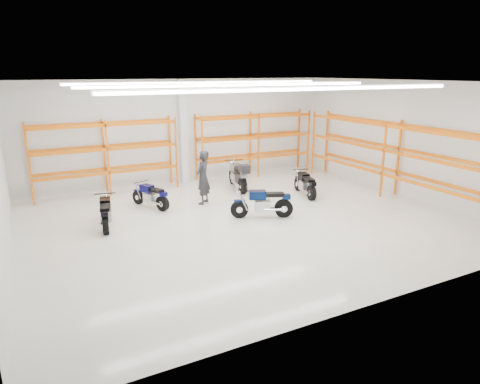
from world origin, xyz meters
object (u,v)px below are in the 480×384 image
motorcycle_back_b (151,197)px  motorcycle_back_c (239,176)px  motorcycle_main (265,204)px  structural_column (183,132)px  motorcycle_back_d (305,185)px  motorcycle_back_a (106,214)px  standing_man (203,177)px

motorcycle_back_b → motorcycle_back_c: 4.01m
motorcycle_main → structural_column: structural_column is taller
motorcycle_back_c → motorcycle_back_d: bearing=-45.9°
motorcycle_back_d → motorcycle_back_a: bearing=-179.8°
motorcycle_back_c → structural_column: size_ratio=0.54×
motorcycle_back_a → motorcycle_back_d: (7.75, 0.03, -0.00)m
motorcycle_main → motorcycle_back_b: bearing=138.0°
motorcycle_back_d → motorcycle_back_c: bearing=134.1°
motorcycle_main → standing_man: standing_man is taller
motorcycle_back_a → standing_man: (3.75, 0.96, 0.55)m
motorcycle_back_a → standing_man: bearing=14.4°
motorcycle_back_a → motorcycle_main: bearing=-16.7°
motorcycle_back_a → standing_man: 3.91m
motorcycle_back_b → structural_column: structural_column is taller
motorcycle_main → standing_man: (-1.22, 2.46, 0.52)m
motorcycle_back_d → structural_column: bearing=128.8°
structural_column → motorcycle_back_d: bearing=-51.2°
motorcycle_back_a → motorcycle_back_b: bearing=35.3°
motorcycle_main → motorcycle_back_c: 3.64m
motorcycle_back_c → standing_man: (-2.05, -1.09, 0.41)m
motorcycle_main → motorcycle_back_c: bearing=77.0°
motorcycle_back_a → motorcycle_back_d: 7.75m
standing_man → motorcycle_back_c: bearing=164.9°
motorcycle_back_b → standing_man: size_ratio=0.86×
motorcycle_main → motorcycle_back_c: (0.82, 3.55, 0.11)m
motorcycle_main → motorcycle_back_c: size_ratio=0.83×
structural_column → motorcycle_back_a: bearing=-134.1°
motorcycle_back_a → motorcycle_back_b: (1.86, 1.31, -0.03)m
motorcycle_back_a → motorcycle_back_c: bearing=19.5°
motorcycle_back_c → motorcycle_back_d: (1.96, -2.02, -0.14)m
motorcycle_back_b → motorcycle_back_c: motorcycle_back_c is taller
motorcycle_back_a → motorcycle_back_b: size_ratio=1.14×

